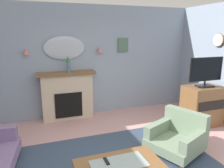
# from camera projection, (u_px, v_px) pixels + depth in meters

# --- Properties ---
(wall_back) EXTENTS (6.88, 0.10, 2.73)m
(wall_back) POSITION_uv_depth(u_px,v_px,m) (82.00, 61.00, 5.33)
(wall_back) COLOR #8C9EB2
(wall_back) RESTS_ON ground
(fireplace) EXTENTS (1.36, 0.36, 1.16)m
(fireplace) POSITION_uv_depth(u_px,v_px,m) (68.00, 96.00, 5.17)
(fireplace) COLOR beige
(fireplace) RESTS_ON ground
(mantel_vase_centre) EXTENTS (0.10, 0.10, 0.38)m
(mantel_vase_centre) POSITION_uv_depth(u_px,v_px,m) (68.00, 63.00, 4.97)
(mantel_vase_centre) COLOR #4C7093
(mantel_vase_centre) RESTS_ON fireplace
(wall_mirror) EXTENTS (0.96, 0.06, 0.56)m
(wall_mirror) POSITION_uv_depth(u_px,v_px,m) (64.00, 48.00, 5.03)
(wall_mirror) COLOR #B2BCC6
(wall_sconce_left) EXTENTS (0.14, 0.14, 0.14)m
(wall_sconce_left) POSITION_uv_depth(u_px,v_px,m) (26.00, 51.00, 4.72)
(wall_sconce_left) COLOR #D17066
(wall_sconce_right) EXTENTS (0.14, 0.14, 0.14)m
(wall_sconce_right) POSITION_uv_depth(u_px,v_px,m) (100.00, 49.00, 5.28)
(wall_sconce_right) COLOR #D17066
(wall_clock) EXTENTS (0.04, 0.31, 0.31)m
(wall_clock) POSITION_uv_depth(u_px,v_px,m) (218.00, 40.00, 4.90)
(wall_clock) COLOR silver
(framed_picture) EXTENTS (0.28, 0.03, 0.36)m
(framed_picture) POSITION_uv_depth(u_px,v_px,m) (123.00, 45.00, 5.52)
(framed_picture) COLOR #4C6B56
(coffee_table) EXTENTS (1.10, 0.60, 0.45)m
(coffee_table) POSITION_uv_depth(u_px,v_px,m) (119.00, 168.00, 2.72)
(coffee_table) COLOR brown
(coffee_table) RESTS_ON ground
(tv_remote) EXTENTS (0.04, 0.16, 0.02)m
(tv_remote) POSITION_uv_depth(u_px,v_px,m) (106.00, 161.00, 2.74)
(tv_remote) COLOR black
(tv_remote) RESTS_ON coffee_table
(armchair_beside_couch) EXTENTS (1.07, 1.06, 0.71)m
(armchair_beside_couch) POSITION_uv_depth(u_px,v_px,m) (178.00, 135.00, 3.74)
(armchair_beside_couch) COLOR gray
(armchair_beside_couch) RESTS_ON ground
(tv_cabinet) EXTENTS (0.80, 0.57, 0.90)m
(tv_cabinet) POSITION_uv_depth(u_px,v_px,m) (202.00, 106.00, 4.85)
(tv_cabinet) COLOR brown
(tv_cabinet) RESTS_ON ground
(tv_flatscreen) EXTENTS (0.84, 0.24, 0.65)m
(tv_flatscreen) POSITION_uv_depth(u_px,v_px,m) (206.00, 71.00, 4.64)
(tv_flatscreen) COLOR black
(tv_flatscreen) RESTS_ON tv_cabinet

